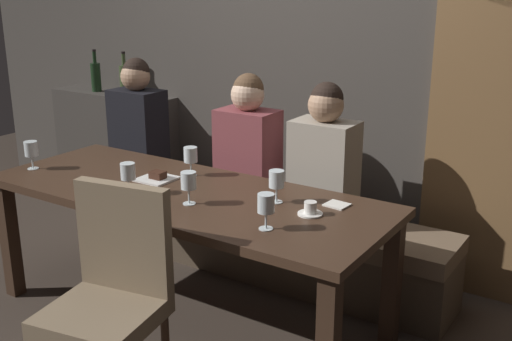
# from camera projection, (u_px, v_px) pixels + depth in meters

# --- Properties ---
(ground) EXTENTS (9.00, 9.00, 0.00)m
(ground) POSITION_uv_depth(u_px,v_px,m) (188.00, 316.00, 3.47)
(ground) COLOR #382D26
(back_wall_tiled) EXTENTS (6.00, 0.12, 3.00)m
(back_wall_tiled) POSITION_uv_depth(u_px,v_px,m) (301.00, 27.00, 4.00)
(back_wall_tiled) COLOR #423D38
(back_wall_tiled) RESTS_ON ground
(back_counter) EXTENTS (1.10, 0.28, 0.95)m
(back_counter) POSITION_uv_depth(u_px,v_px,m) (117.00, 152.00, 4.97)
(back_counter) COLOR #38342F
(back_counter) RESTS_ON ground
(dining_table) EXTENTS (2.20, 0.84, 0.74)m
(dining_table) POSITION_uv_depth(u_px,v_px,m) (184.00, 207.00, 3.27)
(dining_table) COLOR #342217
(dining_table) RESTS_ON ground
(banquette_bench) EXTENTS (2.50, 0.44, 0.45)m
(banquette_bench) POSITION_uv_depth(u_px,v_px,m) (257.00, 237.00, 3.96)
(banquette_bench) COLOR #4A3C2E
(banquette_bench) RESTS_ON ground
(chair_near_side) EXTENTS (0.51, 0.51, 0.98)m
(chair_near_side) POSITION_uv_depth(u_px,v_px,m) (112.00, 287.00, 2.62)
(chair_near_side) COLOR #3D281C
(chair_near_side) RESTS_ON ground
(diner_redhead) EXTENTS (0.36, 0.24, 0.84)m
(diner_redhead) POSITION_uv_depth(u_px,v_px,m) (138.00, 122.00, 4.32)
(diner_redhead) COLOR black
(diner_redhead) RESTS_ON banquette_bench
(diner_bearded) EXTENTS (0.36, 0.24, 0.82)m
(diner_bearded) POSITION_uv_depth(u_px,v_px,m) (248.00, 144.00, 3.78)
(diner_bearded) COLOR brown
(diner_bearded) RESTS_ON banquette_bench
(diner_far_end) EXTENTS (0.36, 0.24, 0.81)m
(diner_far_end) POSITION_uv_depth(u_px,v_px,m) (324.00, 157.00, 3.52)
(diner_far_end) COLOR #9E9384
(diner_far_end) RESTS_ON banquette_bench
(wine_bottle_dark_red) EXTENTS (0.08, 0.08, 0.33)m
(wine_bottle_dark_red) POSITION_uv_depth(u_px,v_px,m) (96.00, 76.00, 4.86)
(wine_bottle_dark_red) COLOR black
(wine_bottle_dark_red) RESTS_ON back_counter
(wine_bottle_pale_label) EXTENTS (0.08, 0.08, 0.33)m
(wine_bottle_pale_label) POSITION_uv_depth(u_px,v_px,m) (125.00, 79.00, 4.72)
(wine_bottle_pale_label) COLOR #384728
(wine_bottle_pale_label) RESTS_ON back_counter
(wine_glass_far_left) EXTENTS (0.08, 0.08, 0.16)m
(wine_glass_far_left) POSITION_uv_depth(u_px,v_px,m) (266.00, 204.00, 2.72)
(wine_glass_far_left) COLOR silver
(wine_glass_far_left) RESTS_ON dining_table
(wine_glass_center_back) EXTENTS (0.08, 0.08, 0.16)m
(wine_glass_center_back) POSITION_uv_depth(u_px,v_px,m) (189.00, 181.00, 3.02)
(wine_glass_center_back) COLOR silver
(wine_glass_center_back) RESTS_ON dining_table
(wine_glass_near_left) EXTENTS (0.08, 0.08, 0.16)m
(wine_glass_near_left) POSITION_uv_depth(u_px,v_px,m) (277.00, 181.00, 3.05)
(wine_glass_near_left) COLOR silver
(wine_glass_near_left) RESTS_ON dining_table
(wine_glass_end_left) EXTENTS (0.08, 0.08, 0.16)m
(wine_glass_end_left) POSITION_uv_depth(u_px,v_px,m) (31.00, 149.00, 3.59)
(wine_glass_end_left) COLOR silver
(wine_glass_end_left) RESTS_ON dining_table
(wine_glass_far_right) EXTENTS (0.08, 0.08, 0.16)m
(wine_glass_far_right) POSITION_uv_depth(u_px,v_px,m) (191.00, 155.00, 3.46)
(wine_glass_far_right) COLOR silver
(wine_glass_far_right) RESTS_ON dining_table
(wine_glass_end_right) EXTENTS (0.08, 0.08, 0.16)m
(wine_glass_end_right) POSITION_uv_depth(u_px,v_px,m) (128.00, 172.00, 3.17)
(wine_glass_end_right) COLOR silver
(wine_glass_end_right) RESTS_ON dining_table
(espresso_cup) EXTENTS (0.12, 0.12, 0.06)m
(espresso_cup) POSITION_uv_depth(u_px,v_px,m) (310.00, 209.00, 2.91)
(espresso_cup) COLOR white
(espresso_cup) RESTS_ON dining_table
(dessert_plate) EXTENTS (0.19, 0.19, 0.05)m
(dessert_plate) POSITION_uv_depth(u_px,v_px,m) (157.00, 177.00, 3.42)
(dessert_plate) COLOR white
(dessert_plate) RESTS_ON dining_table
(folded_napkin) EXTENTS (0.12, 0.11, 0.01)m
(folded_napkin) POSITION_uv_depth(u_px,v_px,m) (337.00, 205.00, 3.03)
(folded_napkin) COLOR silver
(folded_napkin) RESTS_ON dining_table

